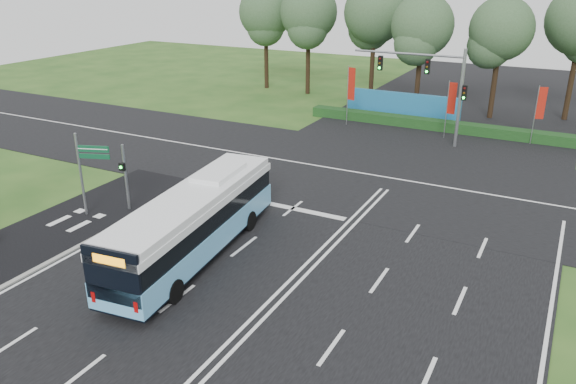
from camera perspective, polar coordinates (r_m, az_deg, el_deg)
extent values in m
plane|color=#254E1A|center=(24.97, 2.03, -7.24)|extent=(120.00, 120.00, 0.00)
cube|color=black|center=(24.96, 2.03, -7.20)|extent=(20.00, 120.00, 0.04)
cube|color=black|center=(35.23, 10.50, 1.36)|extent=(120.00, 14.00, 0.05)
cube|color=black|center=(30.03, -22.76, -3.74)|extent=(5.00, 18.00, 0.06)
cube|color=gray|center=(28.33, -19.59, -4.75)|extent=(0.25, 18.00, 0.12)
cube|color=#5FACDE|center=(25.43, -9.36, -4.35)|extent=(3.69, 11.78, 1.06)
cube|color=black|center=(25.65, -9.29, -5.32)|extent=(3.66, 11.72, 0.29)
cube|color=black|center=(25.03, -9.49, -2.36)|extent=(3.57, 11.60, 0.92)
cube|color=white|center=(24.80, -9.57, -1.14)|extent=(3.69, 11.78, 0.34)
cube|color=white|center=(24.67, -9.62, -0.42)|extent=(3.59, 11.31, 0.34)
cube|color=white|center=(26.52, -7.05, 2.00)|extent=(1.86, 3.05, 0.24)
cube|color=black|center=(20.85, -17.45, -8.21)|extent=(2.34, 0.38, 2.12)
cube|color=orange|center=(20.50, -17.73, -6.62)|extent=(1.35, 0.21, 0.34)
cylinder|color=black|center=(28.74, -7.99, -2.25)|extent=(0.38, 1.03, 1.00)
cylinder|color=black|center=(27.79, -3.91, -2.95)|extent=(0.38, 1.03, 1.00)
cylinder|color=black|center=(23.61, -16.16, -8.63)|extent=(0.38, 1.03, 1.00)
cylinder|color=black|center=(22.44, -11.46, -9.87)|extent=(0.38, 1.03, 1.00)
cylinder|color=gray|center=(30.77, -16.14, 1.39)|extent=(0.15, 0.15, 3.66)
cube|color=black|center=(30.43, -16.50, 2.48)|extent=(0.30, 0.21, 0.42)
sphere|color=#19F233|center=(30.36, -16.63, 2.42)|extent=(0.15, 0.15, 0.15)
cylinder|color=gray|center=(30.64, -20.28, 1.60)|extent=(0.13, 0.13, 4.48)
cube|color=#0C4628|center=(29.81, -19.21, 4.16)|extent=(1.60, 0.62, 0.34)
cube|color=#0C4628|center=(29.93, -19.12, 3.45)|extent=(1.60, 0.62, 0.25)
cube|color=white|center=(29.79, -19.26, 4.14)|extent=(1.48, 0.54, 0.04)
cylinder|color=gray|center=(46.49, 6.07, 9.68)|extent=(0.08, 0.08, 4.85)
cube|color=#A1190D|center=(46.08, 6.48, 10.85)|extent=(0.63, 0.21, 2.59)
cylinder|color=gray|center=(44.11, 15.81, 8.01)|extent=(0.07, 0.07, 4.40)
cube|color=#A1190D|center=(43.82, 16.33, 9.12)|extent=(0.59, 0.11, 2.34)
cylinder|color=gray|center=(44.74, 23.77, 7.13)|extent=(0.07, 0.07, 4.34)
cube|color=#A1190D|center=(44.62, 24.35, 8.23)|extent=(0.56, 0.21, 2.31)
cylinder|color=gray|center=(41.80, 17.07, 8.98)|extent=(0.24, 0.24, 7.00)
cylinder|color=gray|center=(42.19, 12.07, 13.58)|extent=(8.00, 0.16, 0.16)
cube|color=black|center=(41.93, 13.99, 12.26)|extent=(0.32, 0.28, 1.05)
cube|color=black|center=(42.88, 9.36, 12.81)|extent=(0.32, 0.28, 1.05)
cube|color=black|center=(41.66, 17.49, 9.60)|extent=(0.32, 0.28, 1.05)
cube|color=#133413|center=(46.71, 15.24, 6.53)|extent=(22.00, 1.20, 0.80)
cube|color=#1D6A9D|center=(49.84, 11.48, 8.63)|extent=(10.00, 0.30, 2.20)
cylinder|color=black|center=(61.29, -2.23, 13.97)|extent=(0.44, 0.44, 7.48)
sphere|color=#334E2E|center=(60.86, -2.29, 17.82)|extent=(5.51, 5.51, 5.51)
cylinder|color=black|center=(58.32, 2.05, 13.65)|extent=(0.44, 0.44, 7.66)
sphere|color=#334E2E|center=(57.87, 2.11, 17.81)|extent=(5.65, 5.65, 5.65)
cylinder|color=black|center=(55.70, 8.57, 13.14)|extent=(0.44, 0.44, 7.85)
sphere|color=#334E2E|center=(55.23, 8.83, 17.59)|extent=(5.78, 5.78, 5.78)
cylinder|color=black|center=(51.44, 13.12, 11.74)|extent=(0.44, 0.44, 7.18)
sphere|color=#334E2E|center=(50.93, 13.51, 16.13)|extent=(5.29, 5.29, 5.29)
cylinder|color=black|center=(51.40, 20.28, 10.91)|extent=(0.44, 0.44, 7.09)
sphere|color=#334E2E|center=(50.89, 20.87, 15.23)|extent=(5.22, 5.22, 5.22)
cylinder|color=black|center=(53.20, 26.93, 10.64)|extent=(0.44, 0.44, 7.80)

